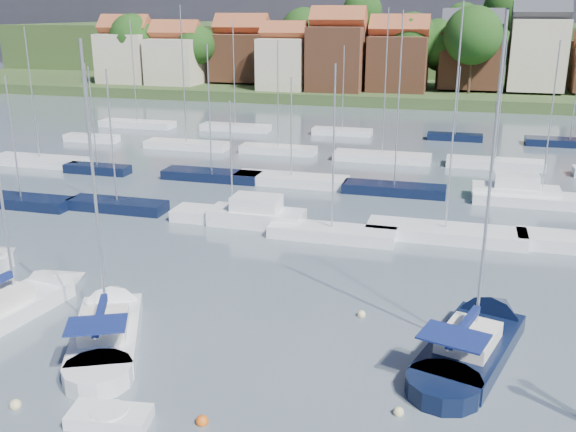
% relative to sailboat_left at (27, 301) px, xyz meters
% --- Properties ---
extents(ground, '(260.00, 260.00, 0.00)m').
position_rel_sailboat_left_xyz_m(ground, '(12.86, 36.39, -0.36)').
color(ground, '#44515D').
rests_on(ground, ground).
extents(sailboat_left, '(4.29, 10.73, 14.23)m').
position_rel_sailboat_left_xyz_m(sailboat_left, '(0.00, 0.00, 0.00)').
color(sailboat_left, white).
rests_on(sailboat_left, ground).
extents(sailboat_centre, '(7.40, 11.42, 15.26)m').
position_rel_sailboat_left_xyz_m(sailboat_centre, '(5.60, -1.08, -0.00)').
color(sailboat_centre, white).
rests_on(sailboat_centre, ground).
extents(sailboat_navy, '(6.36, 12.31, 16.48)m').
position_rel_sailboat_left_xyz_m(sailboat_navy, '(23.30, 2.47, -0.01)').
color(sailboat_navy, black).
rests_on(sailboat_navy, ground).
extents(tender, '(3.29, 1.88, 0.67)m').
position_rel_sailboat_left_xyz_m(tender, '(9.55, -7.85, -0.10)').
color(tender, white).
rests_on(tender, ground).
extents(buoy_b, '(0.48, 0.48, 0.48)m').
position_rel_sailboat_left_xyz_m(buoy_b, '(5.38, -7.94, -0.36)').
color(buoy_b, beige).
rests_on(buoy_b, ground).
extents(buoy_c, '(0.53, 0.53, 0.53)m').
position_rel_sailboat_left_xyz_m(buoy_c, '(5.39, -4.27, -0.36)').
color(buoy_c, '#D85914').
rests_on(buoy_c, ground).
extents(buoy_d, '(0.50, 0.50, 0.50)m').
position_rel_sailboat_left_xyz_m(buoy_d, '(12.99, -6.94, -0.36)').
color(buoy_d, '#D85914').
rests_on(buoy_d, ground).
extents(buoy_e, '(0.45, 0.45, 0.45)m').
position_rel_sailboat_left_xyz_m(buoy_e, '(17.42, 3.70, -0.36)').
color(buoy_e, beige).
rests_on(buoy_e, ground).
extents(buoy_f, '(0.43, 0.43, 0.43)m').
position_rel_sailboat_left_xyz_m(buoy_f, '(20.19, -4.33, -0.36)').
color(buoy_f, beige).
rests_on(buoy_f, ground).
extents(marina_field, '(79.62, 41.41, 15.93)m').
position_rel_sailboat_left_xyz_m(marina_field, '(14.76, 31.54, 0.07)').
color(marina_field, white).
rests_on(marina_field, ground).
extents(far_shore_town, '(212.46, 90.00, 22.27)m').
position_rel_sailboat_left_xyz_m(far_shore_town, '(15.08, 129.05, 4.25)').
color(far_shore_town, '#3B552A').
rests_on(far_shore_town, ground).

